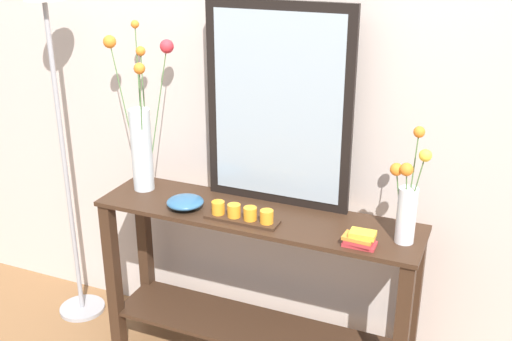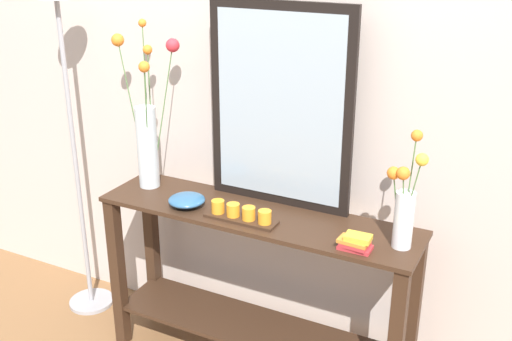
% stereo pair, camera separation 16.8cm
% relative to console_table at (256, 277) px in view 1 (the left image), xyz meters
% --- Properties ---
extents(wall_back, '(6.40, 0.08, 2.70)m').
position_rel_console_table_xyz_m(wall_back, '(0.00, 0.30, 0.86)').
color(wall_back, beige).
rests_on(wall_back, ground).
extents(console_table, '(1.43, 0.36, 0.80)m').
position_rel_console_table_xyz_m(console_table, '(0.00, 0.00, 0.00)').
color(console_table, '#382316').
rests_on(console_table, ground).
extents(mirror_leaning, '(0.65, 0.03, 0.88)m').
position_rel_console_table_xyz_m(mirror_leaning, '(0.04, 0.15, 0.75)').
color(mirror_leaning, black).
rests_on(mirror_leaning, console_table).
extents(tall_vase_left, '(0.32, 0.21, 0.77)m').
position_rel_console_table_xyz_m(tall_vase_left, '(-0.59, 0.05, 0.58)').
color(tall_vase_left, silver).
rests_on(tall_vase_left, console_table).
extents(vase_right, '(0.15, 0.10, 0.47)m').
position_rel_console_table_xyz_m(vase_right, '(0.63, -0.01, 0.49)').
color(vase_right, silver).
rests_on(vase_right, console_table).
extents(candle_tray, '(0.32, 0.09, 0.07)m').
position_rel_console_table_xyz_m(candle_tray, '(-0.03, -0.09, 0.34)').
color(candle_tray, '#382316').
rests_on(candle_tray, console_table).
extents(decorative_bowl, '(0.16, 0.16, 0.05)m').
position_rel_console_table_xyz_m(decorative_bowl, '(-0.30, -0.07, 0.34)').
color(decorative_bowl, '#2D5B84').
rests_on(decorative_bowl, console_table).
extents(book_stack, '(0.13, 0.09, 0.06)m').
position_rel_console_table_xyz_m(book_stack, '(0.48, -0.11, 0.35)').
color(book_stack, '#C63338').
rests_on(book_stack, console_table).
extents(floor_lamp, '(0.24, 0.24, 1.74)m').
position_rel_console_table_xyz_m(floor_lamp, '(-1.05, 0.05, 0.69)').
color(floor_lamp, '#9E9EA3').
rests_on(floor_lamp, ground).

